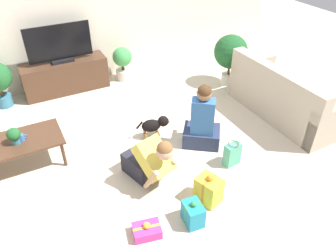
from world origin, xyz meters
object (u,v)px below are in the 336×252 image
Objects in this scene: tv_console at (66,76)px; tabletop_plant at (14,135)px; gift_box_a at (209,190)px; mug at (21,138)px; potted_plant_back_right at (123,61)px; person_sitting at (202,123)px; sofa_right at (285,98)px; tv at (60,46)px; potted_plant_corner_right at (231,53)px; gift_box_b at (147,230)px; dog at (155,125)px; gift_box_c at (193,214)px; coffee_table at (20,143)px; gift_bag_a at (232,154)px; person_kneeling at (150,161)px.

tabletop_plant reaches higher than tv_console.
mug reaches higher than gift_box_a.
potted_plant_back_right is 2.49m from person_sitting.
sofa_right is at bearing 25.29° from gift_box_a.
tv is at bearing 90.00° from tv_console.
tabletop_plant is (-3.85, -0.70, -0.08)m from potted_plant_corner_right.
sofa_right is 2.36m from gift_box_a.
mug is (-3.78, -0.68, -0.16)m from potted_plant_corner_right.
sofa_right is 5.79× the size of gift_box_b.
dog is (-1.99, -0.89, -0.41)m from potted_plant_corner_right.
tabletop_plant is (-1.87, 1.63, 0.37)m from gift_box_a.
sofa_right is 2.02× the size of potted_plant_corner_right.
mug is (-2.07, -1.79, 0.08)m from potted_plant_back_right.
potted_plant_corner_right is 2.95× the size of gift_box_c.
potted_plant_corner_right reaches higher than gift_box_a.
potted_plant_back_right is 3.73m from gift_box_b.
dog is 1.90m from tabletop_plant.
tabletop_plant reaches higher than coffee_table.
sofa_right is at bearing -52.60° from potted_plant_back_right.
coffee_table is 3.05× the size of gift_bag_a.
tv_console is 4.30× the size of gift_bag_a.
person_kneeling is at bearing 128.37° from gift_box_a.
tabletop_plant is (-2.38, 0.67, 0.17)m from person_sitting.
tv is at bearing 61.08° from coffee_table.
gift_box_a is 1.18× the size of gift_box_b.
gift_box_a is at bearing 7.31° from gift_box_b.
person_sitting reaches higher than sofa_right.
coffee_table is 0.71× the size of tv_console.
gift_box_a is (-0.27, -3.44, -0.21)m from potted_plant_back_right.
tv_console is 2.09m from mug.
gift_box_a is at bearing 115.29° from sofa_right.
potted_plant_corner_right reaches higher than gift_box_b.
tv_console is 3.59m from gift_box_a.
potted_plant_corner_right is at bearing 10.29° from tabletop_plant.
mug is (-1.46, 1.85, 0.32)m from gift_box_c.
potted_plant_corner_right is at bearing 6.49° from sofa_right.
sofa_right is 16.12× the size of mug.
tv is 2.19× the size of dog.
potted_plant_corner_right is 3.84m from mug.
sofa_right is 4.05m from tabletop_plant.
person_kneeling is 1.74m from tabletop_plant.
gift_box_b is 0.96× the size of gift_bag_a.
tv is 1.13× the size of person_sitting.
gift_box_b is (0.98, -1.77, -0.31)m from coffee_table.
tabletop_plant is at bearing 20.63° from person_sitting.
potted_plant_corner_right is at bearing 10.14° from mug.
potted_plant_back_right is at bearing 37.40° from sofa_right.
dog is at bearing 44.55° from person_kneeling.
tv is 3.40× the size of gift_box_c.
coffee_table is 2.05m from gift_box_b.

